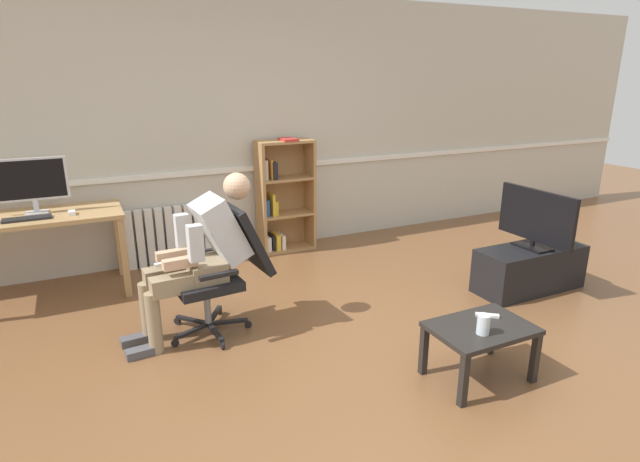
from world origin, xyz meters
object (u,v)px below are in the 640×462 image
(computer_desk, at_px, (35,226))
(drinking_glass, at_px, (483,324))
(office_chair, at_px, (225,264))
(keyboard, at_px, (27,219))
(coffee_table, at_px, (481,334))
(imac_monitor, at_px, (32,181))
(bookshelf, at_px, (282,198))
(person_seated, at_px, (200,253))
(tv_stand, at_px, (529,269))
(computer_mouse, at_px, (72,213))
(spare_remote, at_px, (487,315))
(tv_screen, at_px, (536,218))
(radiator, at_px, (165,236))

(computer_desk, relative_size, drinking_glass, 11.08)
(office_chair, bearing_deg, keyboard, -134.20)
(coffee_table, bearing_deg, office_chair, 132.57)
(imac_monitor, xyz_separation_m, bookshelf, (2.35, 0.22, -0.44))
(person_seated, bearing_deg, tv_stand, 75.89)
(computer_desk, height_order, tv_stand, computer_desk)
(computer_desk, height_order, keyboard, keyboard)
(computer_desk, bearing_deg, bookshelf, 7.05)
(keyboard, relative_size, computer_mouse, 3.62)
(person_seated, xyz_separation_m, spare_remote, (1.57, -1.29, -0.27))
(bookshelf, bearing_deg, drinking_glass, -87.58)
(spare_remote, bearing_deg, tv_screen, 159.52)
(computer_mouse, distance_m, tv_screen, 4.02)
(imac_monitor, xyz_separation_m, drinking_glass, (2.47, -2.78, -0.59))
(keyboard, height_order, computer_mouse, computer_mouse)
(computer_mouse, xyz_separation_m, coffee_table, (2.27, -2.50, -0.46))
(bookshelf, xyz_separation_m, radiator, (-1.26, 0.10, -0.29))
(tv_stand, bearing_deg, person_seated, 170.59)
(person_seated, bearing_deg, computer_mouse, -148.83)
(imac_monitor, height_order, radiator, imac_monitor)
(computer_mouse, bearing_deg, coffee_table, -47.79)
(radiator, distance_m, drinking_glass, 3.39)
(computer_mouse, relative_size, radiator, 0.11)
(office_chair, distance_m, tv_screen, 2.74)
(imac_monitor, distance_m, radiator, 1.34)
(office_chair, xyz_separation_m, tv_stand, (2.69, -0.49, -0.32))
(computer_mouse, relative_size, tv_screen, 0.13)
(tv_screen, bearing_deg, computer_mouse, 65.22)
(imac_monitor, distance_m, spare_remote, 3.79)
(office_chair, distance_m, tv_stand, 2.75)
(tv_stand, relative_size, drinking_glass, 8.12)
(person_seated, height_order, drinking_glass, person_seated)
(keyboard, bearing_deg, drinking_glass, -45.27)
(keyboard, bearing_deg, tv_stand, -21.57)
(imac_monitor, height_order, office_chair, imac_monitor)
(keyboard, distance_m, coffee_table, 3.63)
(imac_monitor, height_order, spare_remote, imac_monitor)
(keyboard, distance_m, bookshelf, 2.46)
(imac_monitor, bearing_deg, tv_stand, -24.55)
(spare_remote, bearing_deg, computer_desk, -95.91)
(keyboard, xyz_separation_m, radiator, (1.15, 0.53, -0.46))
(tv_screen, bearing_deg, office_chair, 78.47)
(computer_desk, bearing_deg, computer_mouse, -21.99)
(tv_stand, bearing_deg, computer_mouse, 156.41)
(radiator, xyz_separation_m, tv_stand, (2.87, -2.12, -0.10))
(office_chair, bearing_deg, computer_mouse, -142.94)
(imac_monitor, bearing_deg, coffee_table, -46.75)
(spare_remote, bearing_deg, coffee_table, -18.92)
(bookshelf, bearing_deg, computer_desk, -172.95)
(office_chair, bearing_deg, radiator, -178.20)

